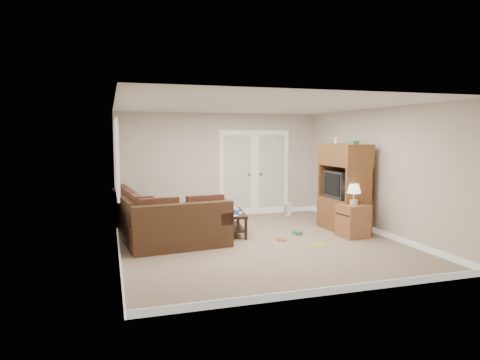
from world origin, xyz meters
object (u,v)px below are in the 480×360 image
object	(u,v)px
coffee_table	(230,222)
side_cabinet	(353,218)
sectional_sofa	(157,223)
tv_armoire	(344,187)

from	to	relation	value
coffee_table	side_cabinet	xyz separation A→B (m)	(2.21, -0.95, 0.13)
sectional_sofa	coffee_table	size ratio (longest dim) A/B	2.34
tv_armoire	sectional_sofa	bearing A→B (deg)	172.98
coffee_table	tv_armoire	distance (m)	2.46
sectional_sofa	tv_armoire	size ratio (longest dim) A/B	1.42
sectional_sofa	coffee_table	bearing A→B (deg)	-3.07
coffee_table	tv_armoire	size ratio (longest dim) A/B	0.61
sectional_sofa	coffee_table	distance (m)	1.45
coffee_table	side_cabinet	distance (m)	2.40
side_cabinet	sectional_sofa	bearing A→B (deg)	161.39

